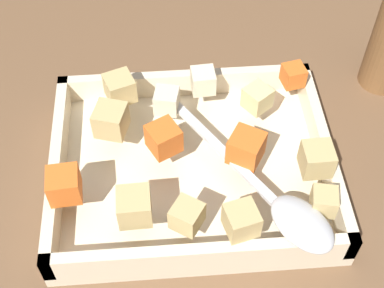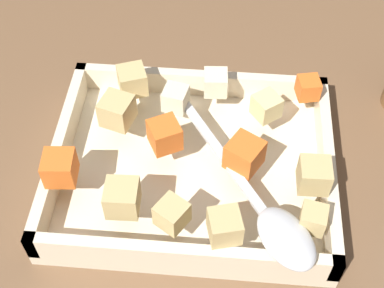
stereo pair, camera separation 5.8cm
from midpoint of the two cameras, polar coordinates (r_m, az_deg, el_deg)
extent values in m
plane|color=brown|center=(0.62, -1.36, -4.54)|extent=(4.00, 4.00, 0.00)
cube|color=beige|center=(0.62, -2.67, -3.09)|extent=(0.31, 0.25, 0.01)
cube|color=beige|center=(0.54, -2.16, -11.98)|extent=(0.31, 0.01, 0.03)
cube|color=beige|center=(0.68, -3.22, 6.33)|extent=(0.31, 0.01, 0.03)
cube|color=beige|center=(0.62, -16.66, -2.52)|extent=(0.01, 0.25, 0.03)
cube|color=beige|center=(0.62, 11.15, -0.89)|extent=(0.01, 0.25, 0.03)
cube|color=orange|center=(0.58, -5.87, 0.42)|extent=(0.04, 0.04, 0.03)
cube|color=orange|center=(0.65, 8.15, 7.04)|extent=(0.03, 0.03, 0.02)
cube|color=orange|center=(0.57, 2.85, -0.61)|extent=(0.05, 0.05, 0.03)
cube|color=orange|center=(0.56, -16.26, -4.37)|extent=(0.03, 0.03, 0.03)
cube|color=#E0CC89|center=(0.62, 4.26, 4.71)|extent=(0.04, 0.04, 0.03)
cube|color=tan|center=(0.52, -3.72, -7.79)|extent=(0.04, 0.04, 0.03)
cube|color=tan|center=(0.52, 2.04, -8.29)|extent=(0.04, 0.04, 0.03)
cube|color=tan|center=(0.60, -11.30, 2.32)|extent=(0.04, 0.04, 0.03)
cube|color=tan|center=(0.54, 10.81, -6.15)|extent=(0.03, 0.03, 0.02)
cube|color=tan|center=(0.53, -9.23, -6.74)|extent=(0.03, 0.03, 0.03)
cube|color=beige|center=(0.64, -1.43, 6.55)|extent=(0.03, 0.03, 0.03)
cube|color=tan|center=(0.63, -10.23, 5.68)|extent=(0.04, 0.04, 0.03)
cube|color=tan|center=(0.57, 10.23, -1.77)|extent=(0.03, 0.03, 0.03)
cube|color=beige|center=(0.62, -5.38, 4.42)|extent=(0.03, 0.03, 0.03)
ellipsoid|color=silver|center=(0.53, 8.47, -8.55)|extent=(0.08, 0.09, 0.02)
cube|color=silver|center=(0.58, 0.24, -0.74)|extent=(0.10, 0.15, 0.01)
camera|label=1|loc=(0.03, -92.87, -3.60)|focal=50.55mm
camera|label=2|loc=(0.03, 87.13, 3.60)|focal=50.55mm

